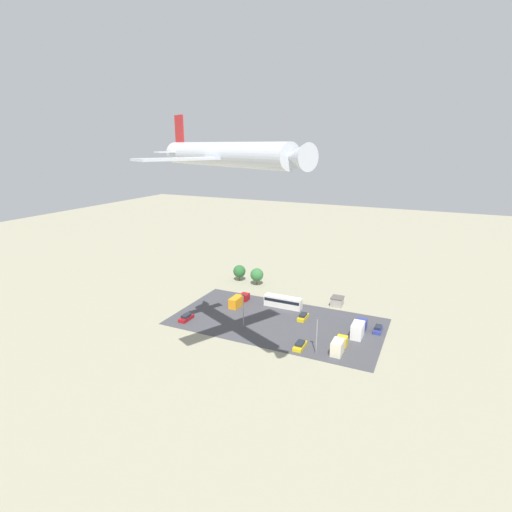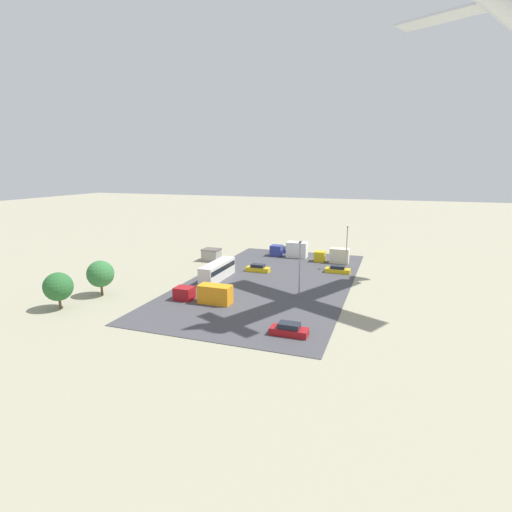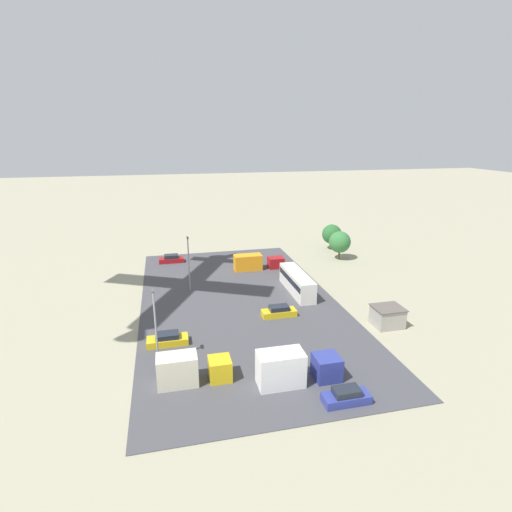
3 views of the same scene
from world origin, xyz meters
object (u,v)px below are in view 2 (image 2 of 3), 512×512
Objects in this scene: shed_building at (211,255)px; parked_car_0 at (338,270)px; parked_car_1 at (280,250)px; parked_car_3 at (289,330)px; bus at (217,270)px; parked_truck_2 at (206,294)px; airplane at (501,1)px; parked_car_2 at (258,268)px; parked_truck_0 at (334,256)px; parked_truck_1 at (291,250)px.

parked_car_0 is at bearing 86.88° from shed_building.
parked_car_1 is at bearing 137.81° from shed_building.
parked_car_1 is 0.95× the size of parked_car_3.
bus reaches higher than parked_car_1.
parked_truck_2 is at bearing -72.87° from bus.
parked_car_1 is (-13.19, 11.96, -0.62)m from shed_building.
parked_car_0 is (-12.03, 20.10, -1.12)m from bus.
parked_car_2 is at bearing -155.73° from airplane.
parked_truck_0 reaches higher than shed_building.
shed_building is 0.52× the size of parked_truck_0.
parked_truck_1 reaches higher than parked_truck_0.
shed_building is at bearing 120.16° from parked_truck_1.
parked_car_2 is at bearing 169.27° from parked_truck_1.
parked_car_1 is at bearing -162.68° from parked_car_3.
parked_car_3 is 0.64× the size of parked_truck_0.
airplane is at bearing -120.53° from parked_truck_0.
parked_truck_2 reaches higher than parked_car_2.
parked_truck_0 is (-12.63, 12.92, 0.83)m from parked_car_2.
parked_car_2 is (5.84, 12.88, -0.62)m from shed_building.
parked_truck_2 is 0.28× the size of airplane.
parked_truck_0 is at bearing -45.65° from parked_car_2.
parked_truck_2 is (38.92, -0.48, 0.67)m from parked_car_1.
parked_car_2 is at bearing -4.03° from parked_truck_2.
parked_car_3 is 40.14m from parked_truck_0.
parked_car_1 is at bearing 42.77° from parked_truck_1.
parked_car_0 is 1.03× the size of parked_car_3.
airplane reaches higher than bus.
parked_truck_2 is (-7.61, -14.99, 0.65)m from parked_car_3.
parked_truck_0 is at bearing 175.93° from airplane.
parked_truck_0 is (6.41, 13.84, 0.83)m from parked_car_1.
bus is 27.10m from parked_car_1.
parked_truck_1 is 0.26× the size of airplane.
parked_car_1 is 48.75m from parked_car_3.
parked_car_0 is 8.59m from parked_truck_0.
parked_truck_1 reaches higher than shed_building.
parked_car_2 is 1.01× the size of parked_car_3.
parked_truck_0 is 0.80× the size of parked_truck_2.
parked_car_0 is 0.52× the size of parked_truck_2.
shed_building reaches higher than parked_car_0.
parked_car_3 is 16.83m from parked_truck_2.
bus is 1.28× the size of parked_truck_1.
shed_building is 18.18m from parked_truck_1.
parked_car_1 reaches higher than parked_car_0.
parked_car_3 is at bearing -162.68° from parked_car_1.
parked_car_3 is at bearing -46.56° from bus.
parked_car_1 is at bearing 177.95° from airplane.
airplane is at bearing -64.14° from parked_truck_2.
parked_truck_1 is at bearing -165.79° from parked_car_3.
parked_car_2 is at bearing -177.24° from parked_car_1.
airplane is at bearing 81.68° from shed_building.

